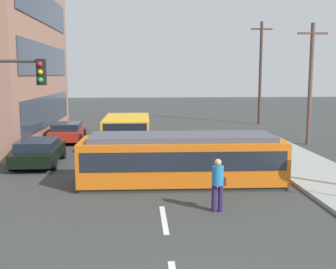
{
  "coord_description": "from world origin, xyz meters",
  "views": [
    {
      "loc": [
        -0.68,
        -5.8,
        4.25
      ],
      "look_at": [
        0.39,
        9.96,
        1.95
      ],
      "focal_mm": 44.78,
      "sensor_mm": 36.0,
      "label": 1
    }
  ],
  "objects_px": {
    "traffic_light_mast": "(0,101)",
    "utility_pole_far": "(260,71)",
    "utility_pole_mid": "(310,82)",
    "parked_sedan_mid": "(39,151)",
    "streetcar_tram": "(182,158)",
    "city_bus": "(127,131)",
    "parked_sedan_far": "(67,132)",
    "pedestrian_crossing": "(218,182)"
  },
  "relations": [
    {
      "from": "parked_sedan_far",
      "to": "utility_pole_mid",
      "type": "distance_m",
      "value": 15.17
    },
    {
      "from": "city_bus",
      "to": "traffic_light_mast",
      "type": "height_order",
      "value": "traffic_light_mast"
    },
    {
      "from": "pedestrian_crossing",
      "to": "parked_sedan_mid",
      "type": "relative_size",
      "value": 0.39
    },
    {
      "from": "pedestrian_crossing",
      "to": "parked_sedan_far",
      "type": "height_order",
      "value": "pedestrian_crossing"
    },
    {
      "from": "utility_pole_far",
      "to": "parked_sedan_mid",
      "type": "bearing_deg",
      "value": -134.46
    },
    {
      "from": "utility_pole_mid",
      "to": "traffic_light_mast",
      "type": "bearing_deg",
      "value": -144.35
    },
    {
      "from": "pedestrian_crossing",
      "to": "traffic_light_mast",
      "type": "height_order",
      "value": "traffic_light_mast"
    },
    {
      "from": "streetcar_tram",
      "to": "pedestrian_crossing",
      "type": "height_order",
      "value": "streetcar_tram"
    },
    {
      "from": "traffic_light_mast",
      "to": "utility_pole_mid",
      "type": "relative_size",
      "value": 0.68
    },
    {
      "from": "streetcar_tram",
      "to": "utility_pole_far",
      "type": "bearing_deg",
      "value": 65.95
    },
    {
      "from": "utility_pole_far",
      "to": "parked_sedan_far",
      "type": "bearing_deg",
      "value": -150.26
    },
    {
      "from": "utility_pole_mid",
      "to": "utility_pole_far",
      "type": "distance_m",
      "value": 10.66
    },
    {
      "from": "pedestrian_crossing",
      "to": "utility_pole_mid",
      "type": "bearing_deg",
      "value": 57.04
    },
    {
      "from": "traffic_light_mast",
      "to": "utility_pole_mid",
      "type": "xyz_separation_m",
      "value": [
        14.6,
        10.47,
        0.37
      ]
    },
    {
      "from": "city_bus",
      "to": "utility_pole_far",
      "type": "bearing_deg",
      "value": 45.71
    },
    {
      "from": "city_bus",
      "to": "parked_sedan_far",
      "type": "height_order",
      "value": "city_bus"
    },
    {
      "from": "city_bus",
      "to": "utility_pole_mid",
      "type": "xyz_separation_m",
      "value": [
        10.84,
        0.53,
        2.73
      ]
    },
    {
      "from": "parked_sedan_mid",
      "to": "utility_pole_far",
      "type": "relative_size",
      "value": 0.5
    },
    {
      "from": "pedestrian_crossing",
      "to": "traffic_light_mast",
      "type": "distance_m",
      "value": 7.44
    },
    {
      "from": "streetcar_tram",
      "to": "parked_sedan_far",
      "type": "relative_size",
      "value": 1.88
    },
    {
      "from": "city_bus",
      "to": "parked_sedan_far",
      "type": "distance_m",
      "value": 4.74
    },
    {
      "from": "parked_sedan_far",
      "to": "utility_pole_mid",
      "type": "height_order",
      "value": "utility_pole_mid"
    },
    {
      "from": "parked_sedan_mid",
      "to": "parked_sedan_far",
      "type": "distance_m",
      "value": 6.8
    },
    {
      "from": "city_bus",
      "to": "utility_pole_mid",
      "type": "bearing_deg",
      "value": 2.8
    },
    {
      "from": "city_bus",
      "to": "utility_pole_far",
      "type": "height_order",
      "value": "utility_pole_far"
    },
    {
      "from": "pedestrian_crossing",
      "to": "utility_pole_mid",
      "type": "xyz_separation_m",
      "value": [
        7.72,
        11.9,
        2.82
      ]
    },
    {
      "from": "streetcar_tram",
      "to": "parked_sedan_mid",
      "type": "bearing_deg",
      "value": 148.12
    },
    {
      "from": "streetcar_tram",
      "to": "pedestrian_crossing",
      "type": "xyz_separation_m",
      "value": [
        0.78,
        -3.36,
        -0.06
      ]
    },
    {
      "from": "traffic_light_mast",
      "to": "utility_pole_far",
      "type": "height_order",
      "value": "utility_pole_far"
    },
    {
      "from": "city_bus",
      "to": "parked_sedan_mid",
      "type": "relative_size",
      "value": 1.2
    },
    {
      "from": "traffic_light_mast",
      "to": "parked_sedan_mid",
      "type": "bearing_deg",
      "value": 92.64
    },
    {
      "from": "city_bus",
      "to": "utility_pole_mid",
      "type": "distance_m",
      "value": 11.19
    },
    {
      "from": "utility_pole_mid",
      "to": "utility_pole_far",
      "type": "xyz_separation_m",
      "value": [
        0.06,
        10.64,
        0.68
      ]
    },
    {
      "from": "parked_sedan_mid",
      "to": "traffic_light_mast",
      "type": "xyz_separation_m",
      "value": [
        0.27,
        -5.9,
        2.77
      ]
    },
    {
      "from": "streetcar_tram",
      "to": "traffic_light_mast",
      "type": "distance_m",
      "value": 6.83
    },
    {
      "from": "pedestrian_crossing",
      "to": "streetcar_tram",
      "type": "bearing_deg",
      "value": 103.13
    },
    {
      "from": "streetcar_tram",
      "to": "parked_sedan_mid",
      "type": "distance_m",
      "value": 7.51
    },
    {
      "from": "city_bus",
      "to": "streetcar_tram",
      "type": "bearing_deg",
      "value": -73.71
    },
    {
      "from": "parked_sedan_mid",
      "to": "utility_pole_mid",
      "type": "height_order",
      "value": "utility_pole_mid"
    },
    {
      "from": "parked_sedan_far",
      "to": "utility_pole_mid",
      "type": "relative_size",
      "value": 0.58
    },
    {
      "from": "pedestrian_crossing",
      "to": "traffic_light_mast",
      "type": "relative_size",
      "value": 0.34
    },
    {
      "from": "pedestrian_crossing",
      "to": "parked_sedan_mid",
      "type": "height_order",
      "value": "pedestrian_crossing"
    }
  ]
}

